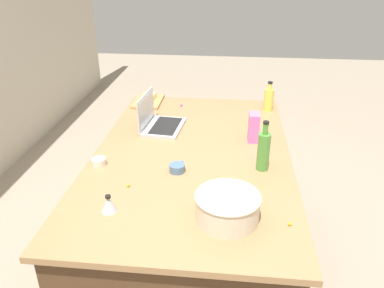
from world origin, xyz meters
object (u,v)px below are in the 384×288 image
butter_stick_left (152,96)px  kitchen_timer (109,204)px  mixing_bowl_large (227,207)px  ramekin_medium (99,162)px  bottle_olive (264,150)px  candy_bag (254,127)px  laptop (158,121)px  cutting_board (148,101)px  ramekin_small (177,168)px  bottle_oil (269,99)px  butter_stick_right (146,97)px

butter_stick_left → kitchen_timer: bearing=-176.4°
mixing_bowl_large → ramekin_medium: 0.77m
bottle_olive → candy_bag: bottle_olive is taller
laptop → candy_bag: bearing=-101.8°
cutting_board → kitchen_timer: size_ratio=3.91×
mixing_bowl_large → bottle_olive: size_ratio=1.03×
ramekin_small → butter_stick_left: bearing=18.1°
bottle_oil → kitchen_timer: size_ratio=2.67×
ramekin_medium → kitchen_timer: kitchen_timer is taller
bottle_oil → ramekin_small: bearing=150.4°
ramekin_small → bottle_oil: bearing=-29.6°
mixing_bowl_large → butter_stick_left: bearing=23.2°
laptop → butter_stick_left: size_ratio=2.99×
ramekin_small → cutting_board: bearing=19.9°
laptop → candy_bag: 0.60m
butter_stick_right → ramekin_small: (-0.98, -0.37, -0.02)m
laptop → cutting_board: size_ratio=1.09×
butter_stick_left → kitchen_timer: (-1.36, -0.09, -0.00)m
mixing_bowl_large → butter_stick_left: (1.37, 0.59, -0.03)m
bottle_olive → cutting_board: size_ratio=0.87×
butter_stick_left → butter_stick_right: same height
bottle_olive → candy_bag: bearing=6.0°
bottle_olive → ramekin_small: bottle_olive is taller
mixing_bowl_large → bottle_olive: bearing=-21.2°
mixing_bowl_large → bottle_oil: bottle_oil is taller
laptop → butter_stick_right: (0.46, 0.18, -0.01)m
bottle_oil → ramekin_medium: bearing=133.6°
bottle_oil → kitchen_timer: bearing=149.1°
ramekin_medium → kitchen_timer: (-0.38, -0.17, 0.02)m
mixing_bowl_large → butter_stick_right: bearing=25.2°
mixing_bowl_large → butter_stick_right: (1.34, 0.63, -0.03)m
laptop → ramekin_small: 0.56m
mixing_bowl_large → butter_stick_right: mixing_bowl_large is taller
butter_stick_left → laptop: bearing=-164.4°
laptop → mixing_bowl_large: 0.99m
cutting_board → butter_stick_right: 0.04m
candy_bag → kitchen_timer: bearing=140.1°
ramekin_small → ramekin_medium: bearing=86.8°
butter_stick_right → kitchen_timer: 1.35m
bottle_olive → ramekin_small: size_ratio=3.31×
butter_stick_left → cutting_board: bearing=148.7°
ramekin_medium → bottle_oil: bearing=-46.4°
bottle_olive → ramekin_small: 0.44m
ramekin_medium → kitchen_timer: bearing=-155.7°
butter_stick_left → ramekin_medium: (-0.98, 0.08, -0.02)m
butter_stick_left → ramekin_medium: bearing=175.1°
butter_stick_right → candy_bag: candy_bag is taller
ramekin_medium → butter_stick_left: bearing=-4.9°
bottle_oil → cutting_board: size_ratio=0.68×
mixing_bowl_large → cutting_board: mixing_bowl_large is taller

